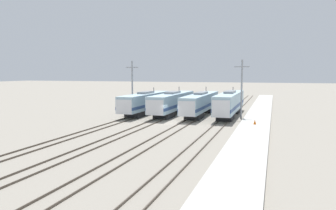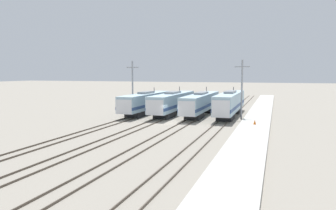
{
  "view_description": "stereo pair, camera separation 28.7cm",
  "coord_description": "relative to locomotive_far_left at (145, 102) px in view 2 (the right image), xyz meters",
  "views": [
    {
      "loc": [
        14.31,
        -45.25,
        7.24
      ],
      "look_at": [
        -0.82,
        1.26,
        2.39
      ],
      "focal_mm": 35.0,
      "sensor_mm": 36.0,
      "label": 1
    },
    {
      "loc": [
        14.58,
        -45.16,
        7.24
      ],
      "look_at": [
        -0.82,
        1.26,
        2.39
      ],
      "focal_mm": 35.0,
      "sensor_mm": 36.0,
      "label": 2
    }
  ],
  "objects": [
    {
      "name": "rail_pair_center_left",
      "position": [
        4.85,
        -7.92,
        -1.96
      ],
      "size": [
        1.51,
        120.0,
        0.15
      ],
      "color": "#4C4238",
      "rests_on": "ground_plane"
    },
    {
      "name": "locomotive_center_left",
      "position": [
        4.85,
        0.42,
        0.03
      ],
      "size": [
        3.04,
        18.23,
        4.67
      ],
      "color": "#232326",
      "rests_on": "ground_plane"
    },
    {
      "name": "rail_pair_center_right",
      "position": [
        9.71,
        -7.92,
        -1.96
      ],
      "size": [
        1.51,
        120.0,
        0.15
      ],
      "color": "#4C4238",
      "rests_on": "ground_plane"
    },
    {
      "name": "catenary_tower_right",
      "position": [
        16.71,
        -0.85,
        2.86
      ],
      "size": [
        2.31,
        0.28,
        9.25
      ],
      "color": "gray",
      "rests_on": "ground_plane"
    },
    {
      "name": "locomotive_center_right",
      "position": [
        9.71,
        1.12,
        0.01
      ],
      "size": [
        2.76,
        19.4,
        4.66
      ],
      "color": "#232326",
      "rests_on": "ground_plane"
    },
    {
      "name": "rail_pair_far_right",
      "position": [
        14.56,
        -7.92,
        -1.96
      ],
      "size": [
        1.5,
        120.0,
        0.15
      ],
      "color": "#4C4238",
      "rests_on": "ground_plane"
    },
    {
      "name": "locomotive_far_left",
      "position": [
        0.0,
        0.0,
        0.0
      ],
      "size": [
        2.87,
        18.09,
        4.47
      ],
      "color": "#232326",
      "rests_on": "ground_plane"
    },
    {
      "name": "rail_pair_far_left",
      "position": [
        -0.0,
        -7.92,
        -1.96
      ],
      "size": [
        1.5,
        120.0,
        0.15
      ],
      "color": "#4C4238",
      "rests_on": "ground_plane"
    },
    {
      "name": "platform",
      "position": [
        19.22,
        -7.92,
        -1.86
      ],
      "size": [
        4.0,
        120.0,
        0.34
      ],
      "color": "#B7B5AD",
      "rests_on": "ground_plane"
    },
    {
      "name": "traffic_cone",
      "position": [
        19.24,
        -8.32,
        -1.37
      ],
      "size": [
        0.37,
        0.37,
        0.64
      ],
      "color": "orange",
      "rests_on": "platform"
    },
    {
      "name": "catenary_tower_left",
      "position": [
        -1.99,
        -0.85,
        2.86
      ],
      "size": [
        2.31,
        0.28,
        9.25
      ],
      "color": "gray",
      "rests_on": "ground_plane"
    },
    {
      "name": "locomotive_far_right",
      "position": [
        14.56,
        1.35,
        0.13
      ],
      "size": [
        2.8,
        19.3,
        4.69
      ],
      "color": "#232326",
      "rests_on": "ground_plane"
    },
    {
      "name": "ground_plane",
      "position": [
        7.28,
        -7.92,
        -2.03
      ],
      "size": [
        400.0,
        400.0,
        0.0
      ],
      "primitive_type": "plane",
      "color": "gray"
    }
  ]
}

